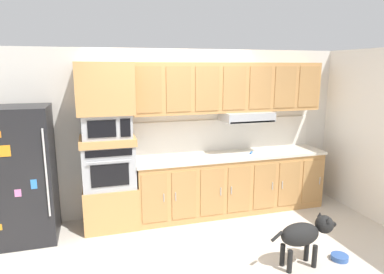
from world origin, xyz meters
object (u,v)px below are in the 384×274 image
(built_in_oven, at_px, (109,165))
(microwave, at_px, (107,125))
(screwdriver, at_px, (252,153))
(refrigerator, at_px, (23,175))
(dog, at_px, (305,234))
(dog_food_bowl, at_px, (340,257))

(built_in_oven, relative_size, microwave, 1.09)
(microwave, distance_m, screwdriver, 2.22)
(refrigerator, distance_m, screwdriver, 3.24)
(built_in_oven, height_order, dog, built_in_oven)
(screwdriver, distance_m, dog_food_bowl, 1.90)
(refrigerator, xyz_separation_m, dog, (3.14, -1.59, -0.49))
(refrigerator, bearing_deg, dog_food_bowl, -24.10)
(built_in_oven, bearing_deg, screwdriver, -1.53)
(refrigerator, relative_size, screwdriver, 10.43)
(dog, xyz_separation_m, dog_food_bowl, (0.48, -0.03, -0.36))
(built_in_oven, relative_size, dog_food_bowl, 3.50)
(built_in_oven, bearing_deg, dog_food_bowl, -33.63)
(microwave, distance_m, dog, 2.85)
(built_in_oven, xyz_separation_m, dog, (2.05, -1.66, -0.51))
(refrigerator, distance_m, dog, 3.55)
(dog_food_bowl, bearing_deg, built_in_oven, 146.37)
(microwave, distance_m, dog_food_bowl, 3.36)
(refrigerator, relative_size, built_in_oven, 2.51)
(screwdriver, height_order, dog_food_bowl, screwdriver)
(screwdriver, height_order, dog, screwdriver)
(screwdriver, xyz_separation_m, dog_food_bowl, (0.38, -1.63, -0.90))
(built_in_oven, distance_m, screwdriver, 2.16)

